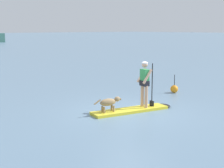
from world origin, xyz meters
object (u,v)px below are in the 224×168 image
object	(u,v)px
paddleboard	(135,110)
person_paddler	(145,81)
dog	(109,102)
marker_buoy	(174,89)

from	to	relation	value
paddleboard	person_paddler	distance (m)	1.12
paddleboard	dog	bearing A→B (deg)	167.06
person_paddler	marker_buoy	bearing A→B (deg)	20.42
person_paddler	dog	bearing A→B (deg)	167.06
paddleboard	person_paddler	size ratio (longest dim) A/B	1.93
dog	marker_buoy	xyz separation A→B (m)	(4.91, 0.95, -0.26)
paddleboard	marker_buoy	bearing A→B (deg)	17.27
person_paddler	dog	world-z (taller)	person_paddler
marker_buoy	dog	bearing A→B (deg)	-169.05
paddleboard	dog	xyz separation A→B (m)	(-1.07, 0.25, 0.39)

